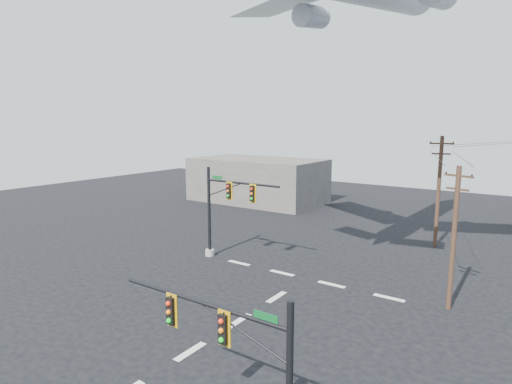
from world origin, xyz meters
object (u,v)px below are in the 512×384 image
Objects in this scene: signal_mast_far at (223,211)px; utility_pole_b at (439,190)px; signal_mast_near at (245,375)px; utility_pole_a at (454,236)px.

utility_pole_b is (13.49, 13.62, 1.16)m from signal_mast_far.
signal_mast_near is 0.73× the size of utility_pole_b.
utility_pole_b is (-0.72, 30.03, 1.80)m from signal_mast_near.
signal_mast_far is at bearing -146.63° from utility_pole_b.
signal_mast_far is at bearing -158.08° from utility_pole_a.
signal_mast_far is 0.76× the size of utility_pole_b.
signal_mast_far reaches higher than signal_mast_near.
signal_mast_near is at bearing -79.07° from utility_pole_a.
signal_mast_near is 0.96× the size of signal_mast_far.
signal_mast_near is 17.01m from utility_pole_a.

